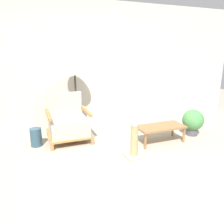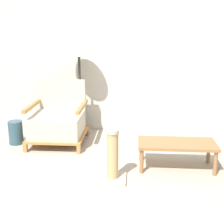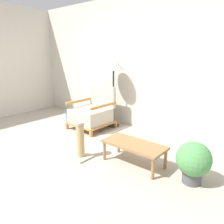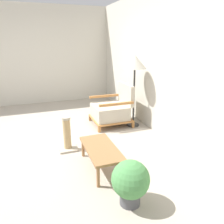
{
  "view_description": "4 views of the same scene",
  "coord_description": "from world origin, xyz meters",
  "px_view_note": "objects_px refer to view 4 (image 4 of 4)",
  "views": [
    {
      "loc": [
        -1.16,
        -2.52,
        1.68
      ],
      "look_at": [
        0.28,
        1.21,
        0.55
      ],
      "focal_mm": 35.0,
      "sensor_mm": 36.0,
      "label": 1
    },
    {
      "loc": [
        0.57,
        -2.72,
        1.6
      ],
      "look_at": [
        0.28,
        1.21,
        0.55
      ],
      "focal_mm": 50.0,
      "sensor_mm": 36.0,
      "label": 2
    },
    {
      "loc": [
        2.69,
        -1.65,
        1.55
      ],
      "look_at": [
        0.28,
        1.21,
        0.55
      ],
      "focal_mm": 35.0,
      "sensor_mm": 36.0,
      "label": 3
    },
    {
      "loc": [
        3.73,
        -0.07,
        1.76
      ],
      "look_at": [
        0.28,
        1.21,
        0.55
      ],
      "focal_mm": 35.0,
      "sensor_mm": 36.0,
      "label": 4
    }
  ],
  "objects_px": {
    "armchair": "(112,110)",
    "vase": "(100,109)",
    "potted_plant": "(130,181)",
    "coffee_table": "(101,150)",
    "floor_lamp": "(135,65)",
    "scratching_post": "(67,136)"
  },
  "relations": [
    {
      "from": "armchair",
      "to": "floor_lamp",
      "type": "relative_size",
      "value": 0.58
    },
    {
      "from": "floor_lamp",
      "to": "coffee_table",
      "type": "distance_m",
      "value": 2.04
    },
    {
      "from": "scratching_post",
      "to": "vase",
      "type": "bearing_deg",
      "value": 145.22
    },
    {
      "from": "coffee_table",
      "to": "scratching_post",
      "type": "bearing_deg",
      "value": -153.64
    },
    {
      "from": "potted_plant",
      "to": "vase",
      "type": "bearing_deg",
      "value": 169.13
    },
    {
      "from": "vase",
      "to": "potted_plant",
      "type": "height_order",
      "value": "potted_plant"
    },
    {
      "from": "potted_plant",
      "to": "scratching_post",
      "type": "height_order",
      "value": "scratching_post"
    },
    {
      "from": "armchair",
      "to": "coffee_table",
      "type": "bearing_deg",
      "value": -25.36
    },
    {
      "from": "floor_lamp",
      "to": "coffee_table",
      "type": "relative_size",
      "value": 1.65
    },
    {
      "from": "armchair",
      "to": "potted_plant",
      "type": "distance_m",
      "value": 2.51
    },
    {
      "from": "floor_lamp",
      "to": "scratching_post",
      "type": "height_order",
      "value": "floor_lamp"
    },
    {
      "from": "vase",
      "to": "coffee_table",
      "type": "bearing_deg",
      "value": -16.66
    },
    {
      "from": "vase",
      "to": "potted_plant",
      "type": "relative_size",
      "value": 0.63
    },
    {
      "from": "potted_plant",
      "to": "armchair",
      "type": "bearing_deg",
      "value": 164.32
    },
    {
      "from": "coffee_table",
      "to": "armchair",
      "type": "bearing_deg",
      "value": 154.64
    },
    {
      "from": "floor_lamp",
      "to": "vase",
      "type": "xyz_separation_m",
      "value": [
        -0.86,
        -0.49,
        -1.13
      ]
    },
    {
      "from": "potted_plant",
      "to": "coffee_table",
      "type": "bearing_deg",
      "value": -174.54
    },
    {
      "from": "armchair",
      "to": "potted_plant",
      "type": "relative_size",
      "value": 1.63
    },
    {
      "from": "armchair",
      "to": "vase",
      "type": "xyz_separation_m",
      "value": [
        -0.6,
        -0.1,
        -0.16
      ]
    },
    {
      "from": "coffee_table",
      "to": "potted_plant",
      "type": "xyz_separation_m",
      "value": [
        0.82,
        0.08,
        0.02
      ]
    },
    {
      "from": "vase",
      "to": "potted_plant",
      "type": "xyz_separation_m",
      "value": [
        3.02,
        -0.58,
        0.13
      ]
    },
    {
      "from": "coffee_table",
      "to": "potted_plant",
      "type": "distance_m",
      "value": 0.82
    }
  ]
}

